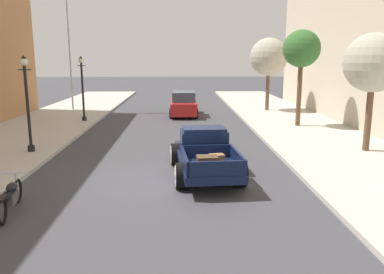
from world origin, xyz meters
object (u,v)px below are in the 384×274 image
motorcycle_parked (10,196)px  street_tree_third (269,57)px  street_lamp_far (82,84)px  car_background_red (184,104)px  flagpole (71,31)px  street_tree_nearest (373,63)px  hotrod_truck_navy (204,151)px  street_lamp_near (27,97)px  street_tree_second (302,50)px

motorcycle_parked → street_tree_third: bearing=60.1°
street_lamp_far → car_background_red: bearing=25.8°
street_lamp_far → flagpole: flagpole is taller
flagpole → car_background_red: bearing=-16.0°
motorcycle_parked → street_tree_nearest: bearing=26.1°
hotrod_truck_navy → flagpole: bearing=118.4°
car_background_red → hotrod_truck_navy: bearing=-87.5°
street_lamp_near → flagpole: flagpole is taller
flagpole → street_tree_third: 14.18m
flagpole → street_tree_third: bearing=-2.4°
street_tree_nearest → flagpole: bearing=139.2°
motorcycle_parked → street_tree_second: bearing=47.4°
hotrod_truck_navy → motorcycle_parked: hotrod_truck_navy is taller
hotrod_truck_navy → street_tree_third: bearing=70.0°
hotrod_truck_navy → street_lamp_far: bearing=122.3°
hotrod_truck_navy → car_background_red: (-0.60, 13.47, 0.01)m
motorcycle_parked → street_lamp_near: street_lamp_near is taller
hotrod_truck_navy → street_tree_nearest: bearing=19.8°
hotrod_truck_navy → street_lamp_far: street_lamp_far is taller
hotrod_truck_navy → street_lamp_near: bearing=158.6°
car_background_red → street_tree_nearest: (7.43, -11.01, 2.91)m
motorcycle_parked → street_tree_third: size_ratio=0.41×
street_lamp_near → flagpole: size_ratio=0.42×
street_lamp_far → street_tree_nearest: street_tree_nearest is taller
hotrod_truck_navy → street_tree_second: (5.81, 8.51, 3.57)m
motorcycle_parked → street_lamp_far: bearing=96.2°
car_background_red → street_lamp_near: bearing=-120.4°
hotrod_truck_navy → car_background_red: size_ratio=1.17×
motorcycle_parked → car_background_red: bearing=74.9°
street_lamp_near → street_lamp_far: 7.83m
hotrod_truck_navy → street_tree_nearest: street_tree_nearest is taller
car_background_red → street_tree_nearest: size_ratio=0.91×
hotrod_truck_navy → street_lamp_far: (-6.66, 10.54, 1.63)m
flagpole → motorcycle_parked: bearing=-80.0°
motorcycle_parked → flagpole: flagpole is taller
hotrod_truck_navy → street_lamp_near: (-6.91, 2.71, 1.63)m
street_lamp_far → street_tree_third: 13.12m
hotrod_truck_navy → street_lamp_near: size_ratio=1.31×
street_lamp_near → street_tree_nearest: bearing=-1.0°
hotrod_truck_navy → motorcycle_parked: (-5.14, -3.41, -0.31)m
flagpole → street_tree_second: 16.11m
motorcycle_parked → street_lamp_near: (-1.77, 6.12, 1.94)m
flagpole → street_tree_nearest: (15.36, -13.28, -2.09)m
hotrod_truck_navy → street_tree_second: bearing=55.7°
street_lamp_far → street_tree_third: street_tree_third is taller
hotrod_truck_navy → flagpole: (-8.52, 15.74, 5.02)m
flagpole → street_lamp_far: bearing=-70.3°
street_tree_second → street_lamp_near: bearing=-155.5°
car_background_red → street_tree_third: 7.09m
street_tree_nearest → street_tree_second: 6.17m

